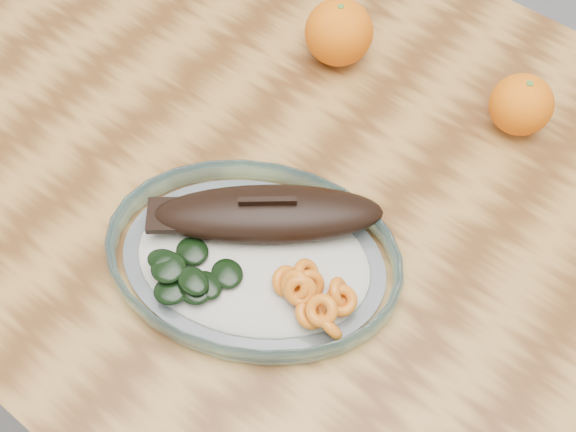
% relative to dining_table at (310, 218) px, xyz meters
% --- Properties ---
extents(ground, '(3.00, 3.00, 0.00)m').
position_rel_dining_table_xyz_m(ground, '(0.00, 0.00, -0.65)').
color(ground, slate).
rests_on(ground, ground).
extents(dining_table, '(1.20, 0.80, 0.75)m').
position_rel_dining_table_xyz_m(dining_table, '(0.00, 0.00, 0.00)').
color(dining_table, brown).
rests_on(dining_table, ground).
extents(plated_meal, '(0.74, 0.74, 0.08)m').
position_rel_dining_table_xyz_m(plated_meal, '(0.02, -0.13, 0.12)').
color(plated_meal, white).
rests_on(plated_meal, dining_table).
extents(orange_left, '(0.09, 0.09, 0.09)m').
position_rel_dining_table_xyz_m(orange_left, '(-0.08, 0.17, 0.14)').
color(orange_left, '#FF5305').
rests_on(orange_left, dining_table).
extents(orange_right, '(0.07, 0.07, 0.07)m').
position_rel_dining_table_xyz_m(orange_right, '(0.15, 0.21, 0.14)').
color(orange_right, '#FF5305').
rests_on(orange_right, dining_table).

